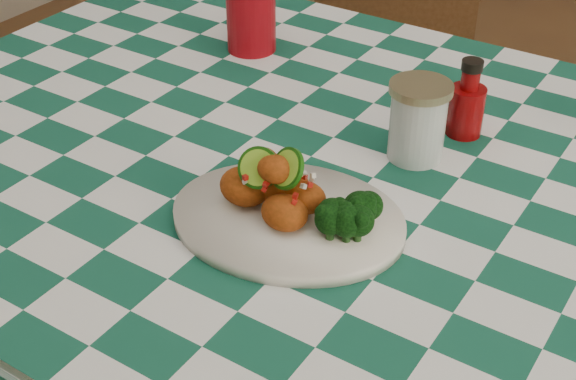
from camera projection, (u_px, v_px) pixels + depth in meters
The scene contains 8 objects.
dining_table at pixel (359, 371), 1.35m from camera, with size 1.66×1.06×0.79m, color #13503B, non-canonical shape.
plate at pixel (288, 219), 1.03m from camera, with size 0.31×0.24×0.02m, color silver, non-canonical shape.
fried_chicken_pile at pixel (279, 184), 1.01m from camera, with size 0.13×0.09×0.08m, color #A63F10, non-canonical shape.
broccoli_side at pixel (349, 213), 0.98m from camera, with size 0.07×0.07×0.05m, color black, non-canonical shape.
red_tumbler at pixel (251, 9), 1.44m from camera, with size 0.09×0.09×0.16m, color #980811.
ketchup_bottle at pixel (468, 98), 1.19m from camera, with size 0.05×0.05×0.12m, color #710507, non-canonical shape.
mason_jar at pixel (418, 121), 1.14m from camera, with size 0.09×0.09×0.12m, color #B2BCBA, non-canonical shape.
wooden_chair_left at pixel (384, 120), 1.97m from camera, with size 0.40×0.42×0.88m, color #472814, non-canonical shape.
Camera 1 is at (0.41, -0.85, 1.41)m, focal length 50.00 mm.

